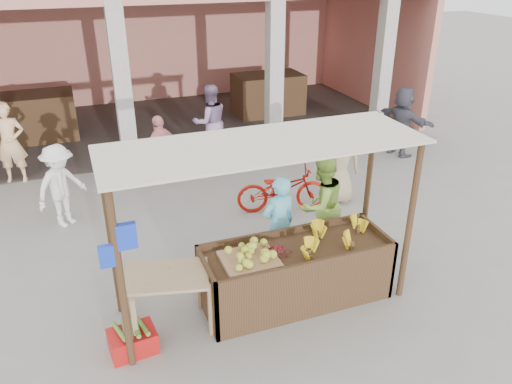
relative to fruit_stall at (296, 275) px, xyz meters
name	(u,v)px	position (x,y,z in m)	size (l,w,h in m)	color
ground	(262,306)	(-0.50, 0.00, -0.40)	(60.00, 60.00, 0.00)	gray
market_building	(143,25)	(-0.45, 8.93, 2.30)	(14.40, 6.40, 4.20)	tan
fruit_stall	(296,275)	(0.00, 0.00, 0.00)	(2.60, 0.95, 0.80)	#4F341F
stall_awning	(260,175)	(-0.51, 0.06, 1.58)	(4.09, 1.35, 2.39)	#4F341F
banana_heap	(332,238)	(0.53, -0.01, 0.50)	(1.09, 0.59, 0.20)	yellow
melon_tray	(249,256)	(-0.70, -0.03, 0.49)	(0.72, 0.62, 0.19)	#AC7E58
berry_heap	(276,250)	(-0.30, 0.01, 0.47)	(0.42, 0.34, 0.13)	maroon
side_table	(167,284)	(-1.78, 0.01, 0.30)	(1.18, 0.92, 0.84)	tan
papaya_pile	(165,268)	(-1.78, 0.01, 0.55)	(0.73, 0.42, 0.21)	#569330
red_crate	(133,341)	(-2.30, -0.24, -0.25)	(0.56, 0.40, 0.29)	#B51413
plantain_bundle	(131,329)	(-2.30, -0.24, -0.06)	(0.47, 0.33, 0.09)	#548430
produce_sacks	(277,145)	(1.91, 5.22, -0.13)	(0.91, 0.68, 0.55)	maroon
vendor_blue	(279,222)	(0.07, 0.79, 0.43)	(0.62, 0.46, 1.66)	#65CEEF
vendor_green	(321,203)	(0.89, 1.00, 0.49)	(0.86, 0.50, 1.79)	#8BB442
motorcycle	(282,188)	(0.89, 2.54, 0.07)	(1.79, 0.62, 0.94)	#A01307
shopper_a	(60,183)	(-2.96, 3.43, 0.42)	(1.05, 0.53, 1.64)	white
shopper_b	(161,147)	(-0.95, 4.71, 0.38)	(0.91, 0.48, 1.55)	pink
shopper_c	(339,157)	(2.07, 2.55, 0.53)	(0.90, 0.58, 1.86)	tan
shopper_d	(402,120)	(4.71, 4.23, 0.48)	(1.62, 0.67, 1.76)	#494956
shopper_e	(10,141)	(-3.89, 5.80, 0.50)	(0.67, 0.51, 1.80)	#F5C089
shopper_f	(210,118)	(0.40, 5.67, 0.56)	(0.94, 0.54, 1.92)	#92759D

